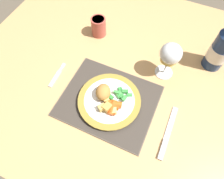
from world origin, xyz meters
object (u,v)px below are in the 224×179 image
(dinner_plate, at_px, (109,101))
(wine_glass, at_px, (170,55))
(table_knife, at_px, (167,137))
(fork, at_px, (56,76))
(drinking_cup, at_px, (99,26))
(bottle, at_px, (222,48))
(dining_table, at_px, (118,77))

(dinner_plate, bearing_deg, wine_glass, 56.38)
(dinner_plate, relative_size, wine_glass, 1.46)
(dinner_plate, bearing_deg, table_knife, -9.07)
(dinner_plate, height_order, wine_glass, wine_glass)
(wine_glass, bearing_deg, table_knife, -70.72)
(fork, distance_m, wine_glass, 0.45)
(fork, bearing_deg, table_knife, -6.51)
(wine_glass, height_order, drinking_cup, wine_glass)
(fork, xyz_separation_m, bottle, (0.55, 0.32, 0.10))
(fork, relative_size, bottle, 0.45)
(dining_table, xyz_separation_m, drinking_cup, (-0.15, 0.14, 0.13))
(fork, xyz_separation_m, drinking_cup, (0.05, 0.29, 0.04))
(fork, bearing_deg, wine_glass, 27.20)
(bottle, bearing_deg, fork, -149.98)
(table_knife, height_order, bottle, bottle)
(dinner_plate, bearing_deg, dining_table, 102.52)
(dining_table, relative_size, wine_glass, 7.76)
(table_knife, bearing_deg, dining_table, 142.85)
(drinking_cup, bearing_deg, dining_table, -41.27)
(wine_glass, xyz_separation_m, drinking_cup, (-0.34, 0.09, -0.07))
(bottle, bearing_deg, drinking_cup, -176.06)
(dining_table, distance_m, drinking_cup, 0.24)
(table_knife, xyz_separation_m, drinking_cup, (-0.42, 0.34, 0.04))
(drinking_cup, bearing_deg, bottle, 3.94)
(drinking_cup, bearing_deg, fork, -100.21)
(dinner_plate, distance_m, table_knife, 0.24)
(dining_table, bearing_deg, fork, -144.00)
(dining_table, height_order, table_knife, table_knife)
(dining_table, height_order, dinner_plate, dinner_plate)
(wine_glass, relative_size, bottle, 0.57)
(dining_table, bearing_deg, drinking_cup, 138.73)
(dinner_plate, height_order, drinking_cup, drinking_cup)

